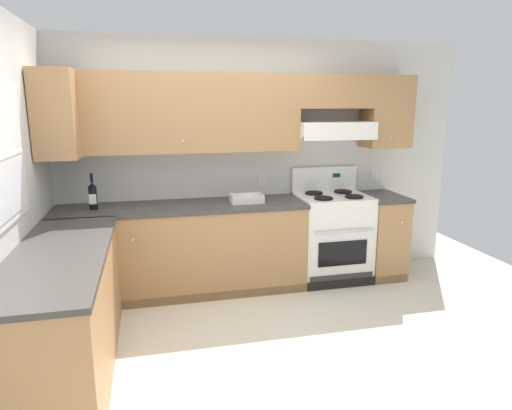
# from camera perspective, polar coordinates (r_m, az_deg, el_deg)

# --- Properties ---
(ground_plane) EXTENTS (7.04, 7.04, 0.00)m
(ground_plane) POSITION_cam_1_polar(r_m,az_deg,el_deg) (3.71, -2.10, -17.94)
(ground_plane) COLOR beige
(wall_back) EXTENTS (4.68, 0.57, 2.55)m
(wall_back) POSITION_cam_1_polar(r_m,az_deg,el_deg) (4.78, -1.17, 7.83)
(wall_back) COLOR silver
(wall_back) RESTS_ON ground_plane
(wall_left) EXTENTS (0.47, 4.00, 2.55)m
(wall_left) POSITION_cam_1_polar(r_m,az_deg,el_deg) (3.54, -29.26, 2.21)
(wall_left) COLOR silver
(wall_left) RESTS_ON ground_plane
(counter_back_run) EXTENTS (3.60, 0.65, 0.91)m
(counter_back_run) POSITION_cam_1_polar(r_m,az_deg,el_deg) (4.64, -5.30, -5.37)
(counter_back_run) COLOR #A87A4C
(counter_back_run) RESTS_ON ground_plane
(counter_left_run) EXTENTS (0.63, 1.91, 0.91)m
(counter_left_run) POSITION_cam_1_polar(r_m,az_deg,el_deg) (3.50, -23.06, -12.62)
(counter_left_run) COLOR #A87A4C
(counter_left_run) RESTS_ON ground_plane
(stove) EXTENTS (0.76, 0.62, 1.20)m
(stove) POSITION_cam_1_polar(r_m,az_deg,el_deg) (4.97, 9.60, -3.92)
(stove) COLOR white
(stove) RESTS_ON ground_plane
(wine_bottle) EXTENTS (0.08, 0.08, 0.35)m
(wine_bottle) POSITION_cam_1_polar(r_m,az_deg,el_deg) (4.51, -20.00, 1.18)
(wine_bottle) COLOR black
(wine_bottle) RESTS_ON counter_back_run
(bowl) EXTENTS (0.33, 0.21, 0.08)m
(bowl) POSITION_cam_1_polar(r_m,az_deg,el_deg) (4.55, -1.20, 0.68)
(bowl) COLOR white
(bowl) RESTS_ON counter_back_run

